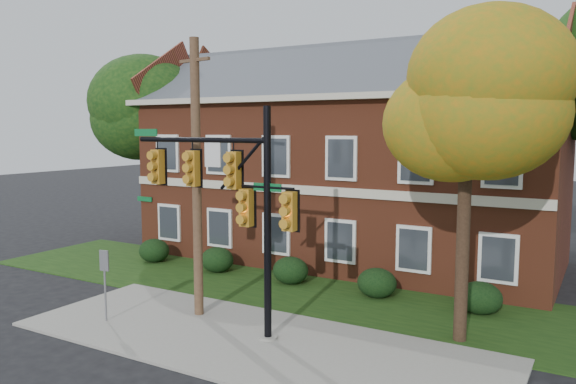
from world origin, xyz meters
The scene contains 15 objects.
ground centered at (0.00, 0.00, 0.00)m, with size 120.00×120.00×0.00m, color black.
sidewalk centered at (0.00, 1.00, 0.04)m, with size 14.00×5.00×0.08m, color gray.
grass_strip centered at (0.00, 6.00, 0.02)m, with size 30.00×6.00×0.04m, color #193811.
apartment_building centered at (-2.00, 11.95, 4.99)m, with size 18.80×8.80×9.74m.
hedge_far_left centered at (-9.00, 6.70, 0.53)m, with size 1.40×1.26×1.05m, color black.
hedge_left centered at (-5.50, 6.70, 0.53)m, with size 1.40×1.26×1.05m, color black.
hedge_center centered at (-2.00, 6.70, 0.53)m, with size 1.40×1.26×1.05m, color black.
hedge_right centered at (1.50, 6.70, 0.53)m, with size 1.40×1.26×1.05m, color black.
hedge_far_right centered at (5.00, 6.70, 0.53)m, with size 1.40×1.26×1.05m, color black.
tree_near_right centered at (5.22, 3.87, 6.67)m, with size 4.50×4.25×8.58m.
tree_left_rear centered at (-11.73, 10.84, 6.68)m, with size 5.40×5.10×8.88m.
tree_far_rear centered at (-0.66, 19.79, 8.84)m, with size 6.84×6.46×11.52m.
traffic_signal centered at (-0.81, 1.32, 4.05)m, with size 5.85×0.52×6.52m.
utility_pole centered at (-2.65, 2.00, 4.38)m, with size 1.34×0.37×8.64m.
sign_post centered at (-4.72, 0.10, 1.54)m, with size 0.33×0.08×2.26m.
Camera 1 is at (8.43, -11.49, 5.91)m, focal length 35.00 mm.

